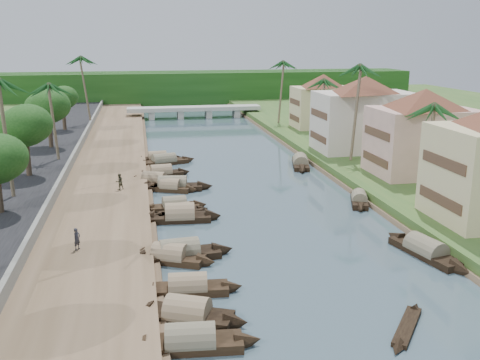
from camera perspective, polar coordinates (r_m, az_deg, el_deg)
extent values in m
plane|color=#3D525C|center=(45.66, 4.66, -6.09)|extent=(220.00, 220.00, 0.00)
cube|color=brown|center=(63.26, -14.42, -0.17)|extent=(10.00, 180.00, 0.80)
cube|color=#2F5522|center=(70.05, 15.43, 1.36)|extent=(16.00, 180.00, 1.20)
cube|color=black|center=(64.35, -22.00, -0.27)|extent=(8.00, 180.00, 1.40)
cube|color=slate|center=(63.46, -18.26, 0.47)|extent=(0.40, 180.00, 1.10)
cube|color=#143A0F|center=(137.11, -5.94, 9.61)|extent=(120.00, 4.00, 8.00)
cube|color=#143A0F|center=(142.08, -6.12, 9.79)|extent=(120.00, 4.00, 8.00)
cube|color=#143A0F|center=(147.04, -6.28, 9.95)|extent=(120.00, 4.00, 8.00)
cube|color=#A1A297|center=(114.55, -4.91, 7.62)|extent=(28.00, 4.00, 0.80)
cube|color=#A1A297|center=(114.14, -9.42, 6.89)|extent=(1.20, 3.50, 1.80)
cube|color=#A1A297|center=(114.43, -6.40, 7.02)|extent=(1.20, 3.50, 1.80)
cube|color=#A1A297|center=(115.03, -3.40, 7.12)|extent=(1.20, 3.50, 1.80)
cube|color=#A1A297|center=(115.95, -0.43, 7.21)|extent=(1.20, 3.50, 1.80)
cube|color=#4E3424|center=(47.92, 20.51, -1.96)|extent=(0.10, 6.40, 0.90)
cube|color=#4E3424|center=(47.15, 20.86, 1.77)|extent=(0.10, 6.40, 0.90)
cube|color=#DDAB9C|center=(64.46, 18.81, 3.92)|extent=(11.00, 8.00, 7.50)
pyramid|color=brown|center=(63.79, 19.17, 8.20)|extent=(14.11, 14.11, 2.20)
cube|color=#4E3424|center=(62.31, 14.21, 2.15)|extent=(0.10, 6.40, 0.90)
cube|color=#4E3424|center=(61.74, 14.38, 4.86)|extent=(0.10, 6.40, 0.90)
cube|color=beige|center=(76.33, 13.06, 6.11)|extent=(13.00, 8.00, 8.00)
pyramid|color=brown|center=(75.76, 13.28, 9.92)|extent=(15.59, 15.59, 2.20)
cube|color=#4E3424|center=(74.28, 8.32, 4.54)|extent=(0.10, 6.40, 0.90)
cube|color=#4E3424|center=(73.78, 8.41, 6.98)|extent=(0.10, 6.40, 0.90)
cube|color=#C7B485|center=(95.20, 8.78, 7.67)|extent=(10.00, 7.00, 7.00)
pyramid|color=brown|center=(94.75, 8.89, 10.44)|extent=(12.62, 12.62, 2.20)
cube|color=#4E3424|center=(93.88, 5.81, 6.59)|extent=(0.10, 5.60, 0.90)
cube|color=#4E3424|center=(93.52, 5.86, 8.29)|extent=(0.10, 5.60, 0.90)
cube|color=black|center=(30.37, -5.30, -17.16)|extent=(5.82, 2.27, 0.70)
cone|color=black|center=(30.48, 0.91, -16.80)|extent=(1.76, 1.73, 1.77)
cone|color=black|center=(30.51, -11.51, -17.09)|extent=(1.76, 1.73, 1.77)
cylinder|color=#7C735D|center=(30.17, -5.32, -16.55)|extent=(4.49, 2.22, 1.84)
cube|color=black|center=(32.95, -5.61, -14.42)|extent=(5.73, 3.96, 0.70)
cone|color=black|center=(32.17, -0.36, -14.96)|extent=(2.15, 2.23, 1.91)
cone|color=black|center=(33.92, -10.57, -13.56)|extent=(2.15, 2.23, 1.91)
cylinder|color=#867555|center=(32.77, -5.63, -13.84)|extent=(4.59, 3.51, 2.01)
cube|color=black|center=(36.11, -5.57, -11.66)|extent=(5.44, 2.10, 0.70)
cone|color=black|center=(36.19, -0.79, -11.38)|extent=(1.64, 1.62, 1.67)
cone|color=black|center=(36.20, -10.35, -11.63)|extent=(1.64, 1.62, 1.67)
cylinder|color=#867555|center=(35.94, -5.58, -11.12)|extent=(4.20, 2.06, 1.73)
cube|color=black|center=(41.46, -6.46, -8.07)|extent=(6.37, 2.57, 0.70)
cone|color=black|center=(42.08, -1.79, -7.50)|extent=(1.95, 1.95, 1.98)
cone|color=black|center=(41.05, -11.26, -8.39)|extent=(1.95, 1.95, 1.98)
cylinder|color=#7C735D|center=(41.31, -6.47, -7.58)|extent=(4.92, 2.51, 2.06)
cube|color=black|center=(40.96, -7.47, -8.39)|extent=(5.49, 3.82, 0.70)
cone|color=black|center=(40.00, -3.55, -8.75)|extent=(2.05, 2.09, 1.76)
cone|color=black|center=(42.04, -11.20, -7.82)|extent=(2.05, 2.09, 1.76)
cylinder|color=#867555|center=(40.81, -7.49, -7.90)|extent=(4.40, 3.36, 1.85)
cube|color=black|center=(49.75, -6.40, -4.10)|extent=(5.76, 2.60, 0.70)
cone|color=black|center=(49.79, -2.81, -3.91)|extent=(1.81, 2.07, 2.12)
cone|color=black|center=(49.85, -9.99, -4.11)|extent=(1.81, 2.07, 2.12)
cylinder|color=#867555|center=(49.63, -6.41, -3.69)|extent=(4.45, 2.58, 2.25)
cube|color=black|center=(52.74, -7.00, -3.02)|extent=(4.88, 2.13, 0.70)
cone|color=black|center=(53.16, -4.20, -2.71)|extent=(1.52, 1.65, 1.68)
cone|color=black|center=(52.41, -9.85, -3.16)|extent=(1.52, 1.65, 1.68)
cylinder|color=#7C735D|center=(52.63, -7.02, -2.62)|extent=(3.77, 2.09, 1.77)
cube|color=black|center=(50.96, -6.47, -3.64)|extent=(4.65, 2.68, 0.70)
cone|color=black|center=(51.85, -3.95, -3.16)|extent=(1.59, 1.58, 1.40)
cone|color=black|center=(50.13, -9.09, -3.96)|extent=(1.59, 1.58, 1.40)
cylinder|color=#867555|center=(50.84, -6.48, -3.24)|extent=(3.67, 2.41, 1.45)
cube|color=black|center=(59.43, -7.39, -0.98)|extent=(4.73, 3.27, 0.70)
cone|color=black|center=(58.63, -5.12, -1.05)|extent=(1.79, 1.88, 1.63)
cone|color=black|center=(60.27, -9.59, -0.77)|extent=(1.79, 1.88, 1.63)
cylinder|color=#867555|center=(59.33, -7.40, -0.63)|extent=(3.79, 2.91, 1.72)
cube|color=black|center=(59.98, -7.19, -0.83)|extent=(6.81, 2.86, 0.70)
cone|color=black|center=(59.78, -3.69, -0.71)|extent=(2.11, 2.01, 1.98)
cone|color=black|center=(60.36, -10.67, -0.79)|extent=(2.11, 2.01, 1.98)
cylinder|color=#7C735D|center=(59.88, -7.20, -0.48)|extent=(5.27, 2.72, 2.04)
cube|color=black|center=(62.52, -9.14, -0.26)|extent=(5.68, 3.76, 0.70)
cone|color=black|center=(61.48, -6.53, -0.34)|extent=(2.06, 2.08, 1.77)
cone|color=black|center=(63.64, -11.66, -0.03)|extent=(2.06, 2.08, 1.77)
cylinder|color=#867555|center=(62.42, -9.15, 0.08)|extent=(4.53, 3.32, 1.85)
cube|color=black|center=(65.95, -8.39, 0.57)|extent=(5.42, 2.45, 0.70)
cone|color=black|center=(66.45, -5.92, 0.83)|extent=(1.71, 1.80, 1.78)
cone|color=black|center=(65.53, -10.89, 0.44)|extent=(1.71, 1.80, 1.78)
cylinder|color=#867555|center=(65.85, -8.40, 0.89)|extent=(4.21, 2.36, 1.87)
cube|color=black|center=(72.21, -8.09, 1.82)|extent=(6.66, 3.46, 0.70)
cone|color=black|center=(73.36, -5.45, 2.17)|extent=(2.18, 2.04, 1.81)
cone|color=black|center=(71.19, -10.81, 1.58)|extent=(2.18, 2.04, 1.81)
cylinder|color=#7C735D|center=(72.13, -8.10, 2.12)|extent=(5.22, 3.12, 1.86)
cube|color=black|center=(74.23, -8.80, 2.15)|extent=(5.27, 2.15, 0.70)
cone|color=black|center=(74.61, -6.63, 2.36)|extent=(1.62, 1.64, 1.67)
cone|color=black|center=(73.92, -11.00, 2.06)|extent=(1.62, 1.64, 1.67)
cylinder|color=#867555|center=(74.15, -8.81, 2.44)|extent=(4.07, 2.10, 1.74)
cube|color=black|center=(44.08, 19.17, -7.41)|extent=(3.30, 6.83, 0.70)
cone|color=black|center=(46.57, 16.15, -5.86)|extent=(2.06, 2.19, 1.89)
cone|color=black|center=(41.69, 22.59, -8.92)|extent=(2.06, 2.19, 1.89)
cylinder|color=#7C735D|center=(43.94, 19.22, -6.95)|extent=(3.02, 5.33, 1.94)
cube|color=black|center=(55.77, 12.60, -2.28)|extent=(3.07, 5.07, 0.70)
cone|color=black|center=(58.32, 12.45, -1.44)|extent=(1.77, 1.77, 1.54)
cone|color=black|center=(53.19, 12.77, -3.04)|extent=(1.77, 1.77, 1.54)
cylinder|color=#7C735D|center=(55.66, 12.62, -1.91)|extent=(2.75, 4.02, 1.60)
cube|color=black|center=(71.01, 6.48, 1.65)|extent=(3.47, 7.05, 0.70)
cone|color=black|center=(74.66, 6.30, 2.37)|extent=(2.15, 2.28, 1.97)
cone|color=black|center=(67.33, 6.67, 0.99)|extent=(2.15, 2.28, 1.97)
cylinder|color=#7C735D|center=(70.92, 6.49, 1.95)|extent=(3.17, 5.51, 2.02)
cube|color=black|center=(33.52, 17.38, -14.74)|extent=(3.58, 4.22, 0.35)
cone|color=black|center=(35.83, 18.19, -12.78)|extent=(1.40, 1.45, 0.85)
cone|color=black|center=(31.25, 16.44, -16.98)|extent=(1.40, 1.45, 0.85)
cube|color=black|center=(42.10, -5.26, -7.81)|extent=(3.25, 1.72, 0.35)
cone|color=black|center=(42.82, -3.06, -7.37)|extent=(0.99, 0.93, 0.71)
cone|color=black|center=(41.45, -7.53, -8.26)|extent=(0.99, 0.93, 0.71)
cube|color=black|center=(62.45, -8.11, -0.33)|extent=(3.81, 1.37, 0.35)
cone|color=black|center=(62.91, -6.24, -0.15)|extent=(1.05, 0.89, 0.75)
cone|color=black|center=(62.06, -10.00, -0.50)|extent=(1.05, 0.89, 0.75)
cylinder|color=brown|center=(54.96, 19.61, 2.91)|extent=(0.38, 0.36, 9.05)
sphere|color=#17471B|center=(54.30, 20.00, 7.39)|extent=(3.20, 3.20, 3.20)
cylinder|color=brown|center=(68.99, 12.09, 6.96)|extent=(1.07, 0.36, 12.03)
sphere|color=#17471B|center=(68.47, 12.35, 11.75)|extent=(3.20, 3.20, 3.20)
cylinder|color=brown|center=(84.05, 8.56, 7.47)|extent=(1.07, 0.36, 9.08)
sphere|color=#17471B|center=(83.61, 8.68, 10.43)|extent=(3.20, 3.20, 3.20)
cylinder|color=brown|center=(55.42, -23.62, 4.02)|extent=(0.59, 0.36, 11.31)
sphere|color=#17471B|center=(54.78, -24.21, 9.59)|extent=(3.20, 3.20, 3.20)
cylinder|color=brown|center=(71.20, -19.17, 5.86)|extent=(0.85, 0.36, 9.54)
sphere|color=#17471B|center=(70.69, -19.48, 9.52)|extent=(3.20, 3.20, 3.20)
cylinder|color=brown|center=(99.36, 4.27, 9.31)|extent=(1.19, 0.36, 11.18)
sphere|color=#17471B|center=(98.99, 4.33, 12.41)|extent=(3.20, 3.20, 3.20)
cylinder|color=brown|center=(101.10, -15.98, 9.20)|extent=(1.52, 0.36, 11.86)
sphere|color=#17471B|center=(100.76, -16.21, 12.42)|extent=(3.20, 3.20, 3.20)
cylinder|color=#4C3C2B|center=(64.22, -21.69, 2.10)|extent=(0.60, 0.60, 3.84)
ellipsoid|color=#143A0F|center=(63.58, -22.01, 5.32)|extent=(5.39, 5.39, 4.43)
cylinder|color=#4C3C2B|center=(80.21, -19.58, 4.68)|extent=(0.60, 0.60, 3.92)
ellipsoid|color=#143A0F|center=(79.69, -19.82, 7.32)|extent=(5.52, 5.52, 4.54)
cylinder|color=#4C3C2B|center=(95.21, -18.25, 6.18)|extent=(0.60, 0.60, 3.61)
ellipsoid|color=#143A0F|center=(94.79, -18.42, 8.24)|extent=(4.55, 4.55, 3.74)
cylinder|color=#4C3C2B|center=(81.03, 15.51, 4.82)|extent=(0.60, 0.60, 3.56)
ellipsoid|color=#143A0F|center=(80.54, 15.67, 7.20)|extent=(4.28, 4.28, 3.52)
imported|color=#2B2B34|center=(42.39, -17.00, -6.02)|extent=(0.69, 0.74, 1.70)
imported|color=#383727|center=(57.84, -12.75, -0.17)|extent=(1.05, 0.98, 1.72)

